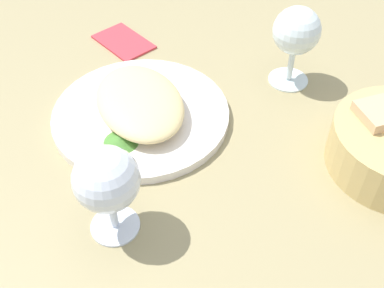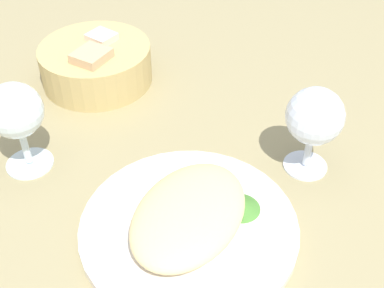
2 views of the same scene
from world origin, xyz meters
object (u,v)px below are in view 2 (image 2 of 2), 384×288
bread_basket (96,64)px  wine_glass_near (314,119)px  plate (189,228)px  wine_glass_far (16,114)px

bread_basket → wine_glass_near: bearing=-108.0°
plate → wine_glass_far: (5.47, 25.17, 8.32)cm
plate → bread_basket: size_ratio=1.44×
plate → wine_glass_far: size_ratio=2.01×
bread_basket → wine_glass_far: 22.96cm
bread_basket → wine_glass_far: bearing=178.1°
bread_basket → wine_glass_far: size_ratio=1.40×
plate → bread_basket: bread_basket is taller
bread_basket → wine_glass_far: wine_glass_far is taller
bread_basket → wine_glass_near: (-12.00, -37.02, 5.11)cm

